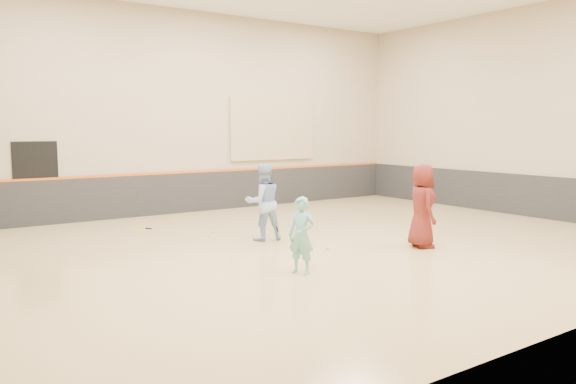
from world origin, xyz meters
TOP-DOWN VIEW (x-y plane):
  - room at (0.00, 0.00)m, footprint 15.04×12.04m
  - wainscot_back at (0.00, 5.97)m, footprint 14.90×0.04m
  - wainscot_right at (7.47, 0.00)m, footprint 0.04×11.90m
  - accent_stripe at (0.00, 5.96)m, footprint 14.90×0.03m
  - acoustic_panel at (2.80, 5.95)m, footprint 3.20×0.08m
  - doorway at (-4.50, 5.98)m, footprint 1.10×0.05m
  - girl at (-1.67, -1.81)m, footprint 0.50×0.58m
  - instructor at (-0.65, 1.07)m, footprint 0.95×0.80m
  - young_man at (1.74, -1.49)m, footprint 0.89×1.03m
  - held_racket at (-0.48, 0.91)m, footprint 0.29×0.29m
  - spare_racket at (-2.43, 4.13)m, footprint 0.62×0.62m
  - ball_under_racket at (-0.11, -0.59)m, footprint 0.07×0.07m
  - ball_in_hand at (1.81, -1.70)m, footprint 0.07×0.07m
  - ball_beside_spare at (-1.23, 2.45)m, footprint 0.07×0.07m

SIDE VIEW (x-z plane):
  - spare_racket at x=-2.43m, z-range 0.00..0.04m
  - ball_under_racket at x=-0.11m, z-range 0.00..0.07m
  - ball_beside_spare at x=-1.23m, z-range 0.00..0.07m
  - held_racket at x=-0.48m, z-range 0.26..0.83m
  - wainscot_back at x=0.00m, z-range 0.00..1.20m
  - wainscot_right at x=7.47m, z-range 0.00..1.20m
  - girl at x=-1.67m, z-range 0.00..1.35m
  - room at x=0.00m, z-range -2.30..3.92m
  - instructor at x=-0.65m, z-range 0.00..1.74m
  - young_man at x=1.74m, z-range 0.00..1.78m
  - doorway at x=-4.50m, z-range 0.00..2.20m
  - ball_in_hand at x=1.81m, z-range 1.13..1.19m
  - accent_stripe at x=0.00m, z-range 1.19..1.25m
  - acoustic_panel at x=2.80m, z-range 1.50..3.50m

